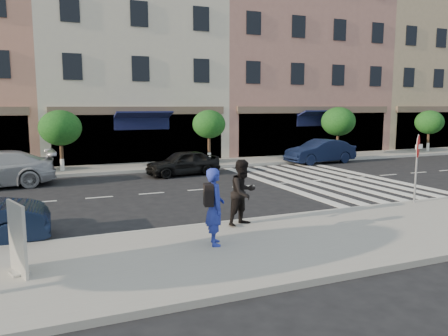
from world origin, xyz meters
The scene contains 16 objects.
ground centered at (0.00, 0.00, 0.00)m, with size 120.00×120.00×0.00m, color black.
sidewalk_near centered at (0.00, -3.75, 0.07)m, with size 60.00×4.50×0.15m, color gray.
sidewalk_far centered at (0.00, 11.00, 0.07)m, with size 60.00×3.00×0.15m, color gray.
building_centre centered at (-0.50, 17.00, 5.50)m, with size 11.00×9.00×11.00m, color beige.
building_east_mid centered at (11.50, 17.00, 6.50)m, with size 13.00×9.00×13.00m, color #AF7768.
building_east_far centered at (24.00, 17.00, 6.00)m, with size 12.00×9.00×12.00m, color tan.
street_tree_wb centered at (-5.00, 10.80, 2.31)m, with size 2.10×2.10×3.06m.
street_tree_c centered at (3.00, 10.80, 2.36)m, with size 1.90×1.90×3.04m.
street_tree_ea centered at (12.00, 10.80, 2.39)m, with size 2.20×2.20×3.19m.
street_tree_eb centered at (20.00, 10.80, 2.22)m, with size 2.00×2.00×2.94m.
stop_sign centered at (5.77, -1.72, 1.86)m, with size 0.80×0.25×2.33m.
photographer centered at (-2.19, -3.31, 1.07)m, with size 0.67×0.44×1.84m, color #212F98.
walker centered at (-0.84, -2.00, 1.06)m, with size 0.89×0.69×1.83m, color black.
poster_board centered at (-6.41, -3.54, 0.84)m, with size 0.42×0.90×1.43m.
car_far_mid centered at (0.51, 7.89, 0.63)m, with size 1.48×3.68×1.25m, color black.
car_far_right centered at (9.47, 9.10, 0.71)m, with size 1.51×4.34×1.43m, color black.
Camera 1 is at (-5.86, -12.67, 3.43)m, focal length 35.00 mm.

